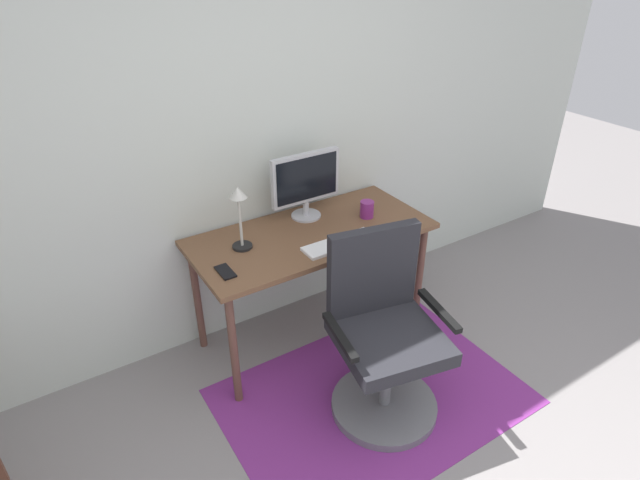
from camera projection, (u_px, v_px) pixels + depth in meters
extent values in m
cube|color=silver|center=(236.00, 128.00, 2.89)|extent=(6.00, 0.10, 2.60)
cube|color=#762A79|center=(372.00, 396.00, 2.90)|extent=(1.61, 1.12, 0.01)
cube|color=brown|center=(311.00, 234.00, 3.01)|extent=(1.40, 0.64, 0.03)
cylinder|color=brown|center=(234.00, 350.00, 2.71)|extent=(0.04, 0.04, 0.72)
cylinder|color=brown|center=(419.00, 276.00, 3.30)|extent=(0.04, 0.04, 0.72)
cylinder|color=brown|center=(197.00, 299.00, 3.09)|extent=(0.04, 0.04, 0.72)
cylinder|color=brown|center=(370.00, 241.00, 3.68)|extent=(0.04, 0.04, 0.72)
cylinder|color=#B2B2B7|center=(306.00, 215.00, 3.16)|extent=(0.18, 0.18, 0.01)
cylinder|color=#B2B2B7|center=(306.00, 208.00, 3.14)|extent=(0.04, 0.04, 0.09)
cube|color=#B7B7BC|center=(305.00, 178.00, 3.04)|extent=(0.44, 0.04, 0.30)
cube|color=black|center=(307.00, 179.00, 3.02)|extent=(0.40, 0.00, 0.26)
cube|color=white|center=(340.00, 243.00, 2.87)|extent=(0.43, 0.13, 0.02)
ellipsoid|color=black|center=(384.00, 230.00, 2.98)|extent=(0.06, 0.10, 0.03)
cylinder|color=#7D2672|center=(367.00, 209.00, 3.13)|extent=(0.08, 0.08, 0.10)
cube|color=black|center=(225.00, 272.00, 2.63)|extent=(0.07, 0.14, 0.01)
cylinder|color=black|center=(242.00, 246.00, 2.85)|extent=(0.11, 0.11, 0.01)
cylinder|color=beige|center=(240.00, 222.00, 2.77)|extent=(0.02, 0.02, 0.29)
cone|color=beige|center=(238.00, 192.00, 2.68)|extent=(0.10, 0.10, 0.06)
cylinder|color=slate|center=(384.00, 405.00, 2.82)|extent=(0.57, 0.57, 0.05)
cylinder|color=slate|center=(386.00, 375.00, 2.71)|extent=(0.06, 0.06, 0.40)
cube|color=#232328|center=(390.00, 340.00, 2.59)|extent=(0.59, 0.59, 0.08)
cube|color=#232328|center=(373.00, 270.00, 2.62)|extent=(0.48, 0.15, 0.48)
cube|color=black|center=(340.00, 336.00, 2.45)|extent=(0.11, 0.35, 0.03)
cube|color=black|center=(439.00, 310.00, 2.62)|extent=(0.11, 0.35, 0.03)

